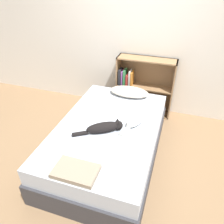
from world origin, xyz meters
TOP-DOWN VIEW (x-y plane):
  - ground_plane at (0.00, 0.00)m, footprint 8.00×8.00m
  - wall_back at (0.00, 1.39)m, footprint 8.00×0.06m
  - bed at (0.00, 0.00)m, footprint 1.23×1.97m
  - pillow at (0.06, 0.81)m, footprint 0.58×0.30m
  - cat_light at (0.33, 0.16)m, footprint 0.28×0.53m
  - cat_dark at (0.00, -0.12)m, footprint 0.54×0.39m
  - bookshelf at (0.17, 1.26)m, footprint 0.93×0.26m
  - blanket_fold at (-0.05, -0.81)m, footprint 0.42×0.27m

SIDE VIEW (x-z plane):
  - ground_plane at x=0.00m, z-range 0.00..0.00m
  - bed at x=0.00m, z-range 0.00..0.50m
  - bookshelf at x=0.17m, z-range 0.02..0.98m
  - blanket_fold at x=-0.05m, z-range 0.51..0.56m
  - cat_light at x=0.33m, z-range 0.50..0.64m
  - cat_dark at x=0.00m, z-range 0.50..0.64m
  - pillow at x=0.06m, z-range 0.51..0.63m
  - wall_back at x=0.00m, z-range 0.00..2.50m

